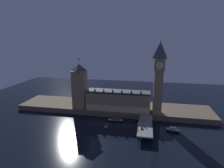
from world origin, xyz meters
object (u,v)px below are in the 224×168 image
Objects in this scene: pedestrian_far_rail at (140,118)px; clock_tower at (159,76)px; street_lamp_near at (138,126)px; boat_upstream at (115,120)px; boat_downstream at (173,130)px; victoria_tower at (80,86)px; street_lamp_far at (140,113)px; car_northbound_lead at (142,121)px; street_lamp_mid at (152,121)px; pedestrian_mid_walk at (152,125)px; pedestrian_near_rail at (138,130)px; car_northbound_trail at (142,128)px.

clock_tower is at bearing 48.83° from pedestrian_far_rail.
street_lamp_near reaches higher than boat_upstream.
victoria_tower is at bearing 162.80° from boat_downstream.
street_lamp_far is at bearing -136.74° from clock_tower.
street_lamp_mid is (8.87, -4.32, 3.44)m from car_northbound_lead.
pedestrian_mid_walk is 0.09× the size of boat_upstream.
boat_downstream is at bearing -11.85° from boat_upstream.
street_lamp_far is at bearing 97.56° from pedestrian_far_rail.
pedestrian_near_rail is at bearing -34.65° from victoria_tower.
clock_tower is 46.43m from pedestrian_far_rail.
victoria_tower is 87.18m from pedestrian_near_rail.
boat_upstream is (-27.43, 24.11, -5.57)m from car_northbound_trail.
pedestrian_mid_walk reaches higher than boat_downstream.
street_lamp_far is at bearing 129.40° from street_lamp_mid.
car_northbound_trail is 0.24× the size of boat_upstream.
clock_tower is at bearing 115.83° from boat_downstream.
car_northbound_lead is 0.25× the size of boat_upstream.
clock_tower reaches higher than pedestrian_far_rail.
boat_upstream is at bearing -23.40° from victoria_tower.
victoria_tower is 7.86× the size of street_lamp_far.
street_lamp_near is 0.42× the size of boat_upstream.
pedestrian_mid_walk is at bearing -99.39° from street_lamp_mid.
pedestrian_far_rail is (69.05, -21.87, -23.55)m from victoria_tower.
pedestrian_mid_walk is 0.22× the size of street_lamp_near.
victoria_tower is at bearing 157.42° from street_lamp_mid.
pedestrian_near_rail is 0.23× the size of street_lamp_far.
boat_upstream is (-27.43, 10.01, -5.59)m from car_northbound_lead.
boat_downstream is (99.40, -30.77, -29.03)m from victoria_tower.
street_lamp_near is 0.51× the size of boat_downstream.
clock_tower is 4.44× the size of boat_upstream.
pedestrian_mid_walk is at bearing -24.13° from victoria_tower.
car_northbound_trail is 5.22m from pedestrian_near_rail.
victoria_tower is at bearing 156.60° from boat_upstream.
street_lamp_mid is (0.40, 2.42, 3.27)m from pedestrian_mid_walk.
victoria_tower is 3.25× the size of boat_upstream.
pedestrian_near_rail is at bearing -122.74° from car_northbound_trail.
street_lamp_mid is at bearing -99.33° from clock_tower.
boat_downstream is at bearing -3.16° from car_northbound_lead.
pedestrian_near_rail is at bearing 54.45° from street_lamp_near.
street_lamp_far reaches higher than pedestrian_near_rail.
street_lamp_far is 0.41× the size of boat_upstream.
pedestrian_near_rail is at bearing -133.88° from pedestrian_mid_walk.
pedestrian_near_rail is 0.24× the size of street_lamp_mid.
car_northbound_trail is at bearing -82.51° from pedestrian_far_rail.
car_northbound_lead is 0.60× the size of street_lamp_near.
victoria_tower is 89.76m from street_lamp_mid.
pedestrian_near_rail is 29.10m from street_lamp_far.
car_northbound_trail is (-13.94, -40.64, -39.01)m from clock_tower.
clock_tower is 1.37× the size of victoria_tower.
pedestrian_mid_walk is 0.24× the size of street_lamp_mid.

